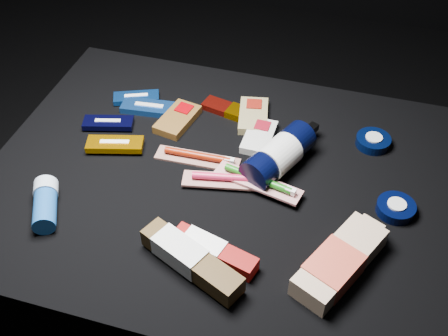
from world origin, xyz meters
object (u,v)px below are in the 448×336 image
(deodorant_stick, at_px, (45,204))
(toothpaste_carton_red, at_px, (211,249))
(lotion_bottle, at_px, (279,155))
(bodywash_bottle, at_px, (339,263))

(deodorant_stick, height_order, toothpaste_carton_red, deodorant_stick)
(lotion_bottle, xyz_separation_m, bodywash_bottle, (0.16, -0.23, -0.01))
(bodywash_bottle, bearing_deg, lotion_bottle, 150.11)
(lotion_bottle, height_order, toothpaste_carton_red, lotion_bottle)
(bodywash_bottle, bearing_deg, toothpaste_carton_red, -147.05)
(lotion_bottle, relative_size, deodorant_stick, 1.83)
(deodorant_stick, bearing_deg, lotion_bottle, 4.60)
(deodorant_stick, distance_m, toothpaste_carton_red, 0.35)
(lotion_bottle, distance_m, deodorant_stick, 0.49)
(deodorant_stick, xyz_separation_m, toothpaste_carton_red, (0.35, -0.01, -0.01))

